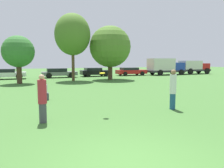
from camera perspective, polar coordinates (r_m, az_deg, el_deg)
The scene contains 14 objects.
ground_plane at distance 4.95m, azimuth 4.76°, elevation -20.28°, with size 120.00×120.00×0.00m, color #3D6B2D.
person_thrower at distance 8.08m, azimuth -17.78°, elevation -3.61°, with size 0.31×0.31×1.72m.
person_catcher at distance 10.18m, azimuth 15.67°, elevation -1.23°, with size 0.29×0.29×1.80m.
frisbee at distance 8.75m, azimuth -2.58°, elevation 2.85°, with size 0.23×0.23×0.06m.
bystander_sitting at distance 12.77m, azimuth -17.20°, elevation -2.01°, with size 0.41×0.34×1.08m.
tree_1 at distance 22.61m, azimuth -23.35°, elevation 7.74°, with size 2.99×2.99×4.55m.
tree_2 at distance 24.36m, azimuth -10.29°, elevation 12.61°, with size 3.83×3.83×7.24m.
tree_3 at distance 25.38m, azimuth -0.49°, elevation 9.72°, with size 4.74×4.74×6.17m.
parked_car_white at distance 28.72m, azimuth -25.73°, elevation 2.48°, with size 4.04×2.06×1.23m.
parked_car_grey at distance 29.11m, azimuth -13.80°, elevation 2.92°, with size 4.51×1.90×1.20m.
parked_car_black at distance 30.66m, azimuth -4.56°, elevation 3.22°, with size 4.03×2.10×1.20m.
parked_car_red at distance 32.47m, azimuth 4.95°, elevation 3.36°, with size 4.47×1.98×1.17m.
delivery_truck_blue at distance 34.84m, azimuth 13.66°, elevation 4.58°, with size 6.07×2.51×2.52m.
delivery_truck_red at distance 38.51m, azimuth 20.55°, elevation 4.31°, with size 5.49×2.20×2.18m.
Camera 1 is at (-1.97, -3.97, 2.20)m, focal length 34.91 mm.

